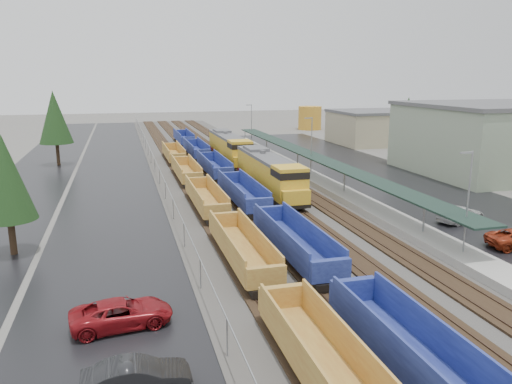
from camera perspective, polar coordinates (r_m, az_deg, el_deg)
ballast_strip at (r=71.38m, az=-3.82°, el=2.61°), size 20.00×160.00×0.08m
trackbed at (r=71.36m, az=-3.82°, el=2.70°), size 14.60×160.00×0.22m
west_parking_lot at (r=70.06m, az=-15.94°, el=1.90°), size 10.00×160.00×0.02m
west_road at (r=70.95m, az=-24.03°, el=1.40°), size 9.00×160.00×0.02m
east_commuter_lot at (r=68.58m, az=13.67°, el=1.80°), size 16.00×100.00×0.02m
station_platform at (r=64.45m, az=6.27°, el=2.04°), size 3.00×80.00×8.00m
chainlink_fence at (r=68.36m, az=-11.42°, el=3.24°), size 0.08×160.04×2.02m
distant_hills at (r=227.56m, az=-0.25°, el=9.82°), size 301.00×140.00×25.20m
tree_west_near at (r=40.34m, az=-26.71°, el=1.44°), size 3.96×3.96×9.00m
tree_west_far at (r=79.59m, az=-22.03°, el=7.92°), size 4.84×4.84×11.00m
tree_east at (r=79.08m, az=16.91°, el=7.80°), size 4.40×4.40×10.00m
locomotive_lead at (r=55.76m, az=1.52°, el=2.13°), size 3.01×19.86×4.50m
locomotive_trail at (r=75.85m, az=-3.05°, el=5.04°), size 3.01×19.86×4.50m
well_string_yellow at (r=42.49m, az=-4.06°, el=-3.18°), size 2.48×88.86×2.20m
well_string_blue at (r=51.57m, az=-1.59°, el=-0.18°), size 2.61×110.57×2.32m
storage_tank at (r=126.25m, az=6.17°, el=8.41°), size 5.72×5.72×5.72m
parked_car_west_b at (r=22.67m, az=-13.46°, el=-20.01°), size 1.65×4.56×1.50m
parked_car_west_c at (r=28.08m, az=-15.09°, el=-13.27°), size 3.07×5.58×1.48m
parked_car_east_c at (r=49.14m, az=22.32°, el=-2.36°), size 3.43×5.43×1.47m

